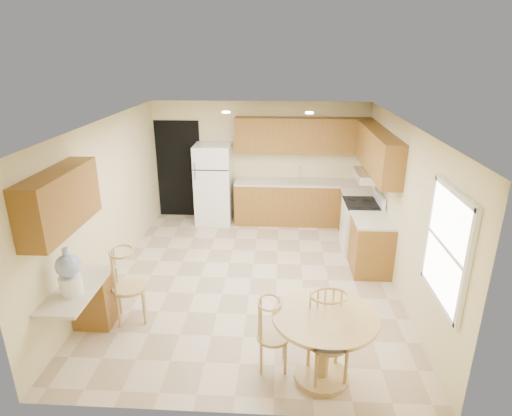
# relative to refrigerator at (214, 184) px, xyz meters

# --- Properties ---
(floor) EXTENTS (5.50, 5.50, 0.00)m
(floor) POSITION_rel_refrigerator_xyz_m (0.95, -2.40, -0.84)
(floor) COLOR #C9B291
(floor) RESTS_ON ground
(ceiling) EXTENTS (4.50, 5.50, 0.02)m
(ceiling) POSITION_rel_refrigerator_xyz_m (0.95, -2.40, 1.66)
(ceiling) COLOR white
(ceiling) RESTS_ON wall_back
(wall_back) EXTENTS (4.50, 0.02, 2.50)m
(wall_back) POSITION_rel_refrigerator_xyz_m (0.95, 0.35, 0.41)
(wall_back) COLOR beige
(wall_back) RESTS_ON floor
(wall_front) EXTENTS (4.50, 0.02, 2.50)m
(wall_front) POSITION_rel_refrigerator_xyz_m (0.95, -5.15, 0.41)
(wall_front) COLOR beige
(wall_front) RESTS_ON floor
(wall_left) EXTENTS (0.02, 5.50, 2.50)m
(wall_left) POSITION_rel_refrigerator_xyz_m (-1.30, -2.40, 0.41)
(wall_left) COLOR beige
(wall_left) RESTS_ON floor
(wall_right) EXTENTS (0.02, 5.50, 2.50)m
(wall_right) POSITION_rel_refrigerator_xyz_m (3.20, -2.40, 0.41)
(wall_right) COLOR beige
(wall_right) RESTS_ON floor
(doorway) EXTENTS (0.90, 0.02, 2.10)m
(doorway) POSITION_rel_refrigerator_xyz_m (-0.80, 0.34, 0.21)
(doorway) COLOR black
(doorway) RESTS_ON floor
(base_cab_back) EXTENTS (2.75, 0.60, 0.87)m
(base_cab_back) POSITION_rel_refrigerator_xyz_m (1.83, 0.05, -0.40)
(base_cab_back) COLOR brown
(base_cab_back) RESTS_ON floor
(counter_back) EXTENTS (2.75, 0.63, 0.04)m
(counter_back) POSITION_rel_refrigerator_xyz_m (1.83, 0.05, 0.05)
(counter_back) COLOR beige
(counter_back) RESTS_ON base_cab_back
(base_cab_right_a) EXTENTS (0.60, 0.59, 0.87)m
(base_cab_right_a) POSITION_rel_refrigerator_xyz_m (2.90, -0.54, -0.40)
(base_cab_right_a) COLOR brown
(base_cab_right_a) RESTS_ON floor
(counter_right_a) EXTENTS (0.63, 0.59, 0.04)m
(counter_right_a) POSITION_rel_refrigerator_xyz_m (2.90, -0.54, 0.05)
(counter_right_a) COLOR beige
(counter_right_a) RESTS_ON base_cab_right_a
(base_cab_right_b) EXTENTS (0.60, 0.80, 0.87)m
(base_cab_right_b) POSITION_rel_refrigerator_xyz_m (2.90, -2.00, -0.40)
(base_cab_right_b) COLOR brown
(base_cab_right_b) RESTS_ON floor
(counter_right_b) EXTENTS (0.63, 0.80, 0.04)m
(counter_right_b) POSITION_rel_refrigerator_xyz_m (2.90, -2.00, 0.05)
(counter_right_b) COLOR beige
(counter_right_b) RESTS_ON base_cab_right_b
(upper_cab_back) EXTENTS (2.75, 0.33, 0.70)m
(upper_cab_back) POSITION_rel_refrigerator_xyz_m (1.83, 0.19, 1.01)
(upper_cab_back) COLOR brown
(upper_cab_back) RESTS_ON wall_back
(upper_cab_right) EXTENTS (0.33, 2.42, 0.70)m
(upper_cab_right) POSITION_rel_refrigerator_xyz_m (3.04, -1.19, 1.01)
(upper_cab_right) COLOR brown
(upper_cab_right) RESTS_ON wall_right
(upper_cab_left) EXTENTS (0.33, 1.40, 0.70)m
(upper_cab_left) POSITION_rel_refrigerator_xyz_m (-1.13, -4.00, 1.01)
(upper_cab_left) COLOR brown
(upper_cab_left) RESTS_ON wall_left
(sink) EXTENTS (0.78, 0.44, 0.01)m
(sink) POSITION_rel_refrigerator_xyz_m (1.80, 0.05, 0.08)
(sink) COLOR silver
(sink) RESTS_ON counter_back
(range_hood) EXTENTS (0.50, 0.76, 0.14)m
(range_hood) POSITION_rel_refrigerator_xyz_m (2.95, -1.22, 0.58)
(range_hood) COLOR silver
(range_hood) RESTS_ON upper_cab_right
(desk_pedestal) EXTENTS (0.48, 0.42, 0.72)m
(desk_pedestal) POSITION_rel_refrigerator_xyz_m (-1.05, -3.72, -0.48)
(desk_pedestal) COLOR brown
(desk_pedestal) RESTS_ON floor
(desk_top) EXTENTS (0.50, 1.20, 0.04)m
(desk_top) POSITION_rel_refrigerator_xyz_m (-1.05, -4.10, -0.09)
(desk_top) COLOR beige
(desk_top) RESTS_ON desk_pedestal
(window) EXTENTS (0.06, 1.12, 1.30)m
(window) POSITION_rel_refrigerator_xyz_m (3.18, -4.25, 0.66)
(window) COLOR white
(window) RESTS_ON wall_right
(can_light_a) EXTENTS (0.14, 0.14, 0.02)m
(can_light_a) POSITION_rel_refrigerator_xyz_m (0.45, -1.20, 1.65)
(can_light_a) COLOR white
(can_light_a) RESTS_ON ceiling
(can_light_b) EXTENTS (0.14, 0.14, 0.02)m
(can_light_b) POSITION_rel_refrigerator_xyz_m (1.85, -1.20, 1.65)
(can_light_b) COLOR white
(can_light_b) RESTS_ON ceiling
(refrigerator) EXTENTS (0.74, 0.72, 1.67)m
(refrigerator) POSITION_rel_refrigerator_xyz_m (0.00, 0.00, 0.00)
(refrigerator) COLOR white
(refrigerator) RESTS_ON floor
(stove) EXTENTS (0.65, 0.76, 1.09)m
(stove) POSITION_rel_refrigerator_xyz_m (2.88, -1.22, -0.37)
(stove) COLOR white
(stove) RESTS_ON floor
(dining_table) EXTENTS (1.13, 1.13, 0.84)m
(dining_table) POSITION_rel_refrigerator_xyz_m (1.89, -4.60, -0.29)
(dining_table) COLOR tan
(dining_table) RESTS_ON floor
(chair_table_a) EXTENTS (0.38, 0.49, 0.86)m
(chair_table_a) POSITION_rel_refrigerator_xyz_m (1.34, -4.51, -0.31)
(chair_table_a) COLOR tan
(chair_table_a) RESTS_ON floor
(chair_table_b) EXTENTS (0.46, 0.47, 1.04)m
(chair_table_b) POSITION_rel_refrigerator_xyz_m (1.94, -4.70, -0.20)
(chair_table_b) COLOR tan
(chair_table_b) RESTS_ON floor
(chair_desk) EXTENTS (0.45, 0.59, 1.03)m
(chair_desk) POSITION_rel_refrigerator_xyz_m (-0.60, -3.70, -0.21)
(chair_desk) COLOR tan
(chair_desk) RESTS_ON floor
(water_crock) EXTENTS (0.28, 0.28, 0.59)m
(water_crock) POSITION_rel_refrigerator_xyz_m (-1.05, -4.22, 0.20)
(water_crock) COLOR white
(water_crock) RESTS_ON desk_top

